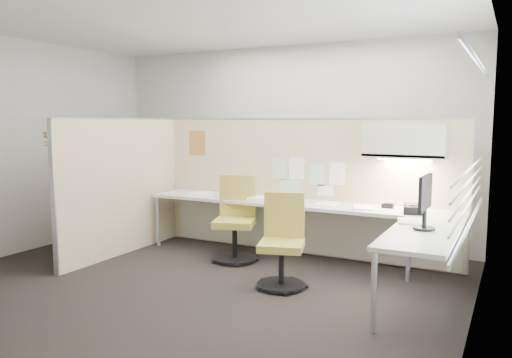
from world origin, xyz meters
The scene contains 27 objects.
floor centered at (0.00, 0.00, -0.01)m, with size 5.50×4.50×0.01m, color black.
ceiling centered at (0.00, 0.00, 2.80)m, with size 5.50×4.50×0.01m, color white.
wall_back centered at (0.00, 2.25, 1.40)m, with size 5.50×0.02×2.80m, color beige.
wall_front centered at (0.00, -2.25, 1.40)m, with size 5.50×0.02×2.80m, color beige.
wall_left centered at (-2.75, 0.00, 1.40)m, with size 0.02×4.50×2.80m, color beige.
wall_right centered at (2.75, 0.00, 1.40)m, with size 0.02×4.50×2.80m, color beige.
window_pane centered at (2.73, 0.00, 1.55)m, with size 0.01×2.80×1.30m, color #9EAAB8.
partition_back centered at (0.55, 1.60, 0.88)m, with size 4.10×0.06×1.75m, color #CBB98C.
partition_left centered at (-1.50, 0.50, 0.88)m, with size 0.06×2.20×1.75m, color #CBB98C.
desk centered at (0.93, 1.13, 0.60)m, with size 4.00×2.07×0.73m.
overhead_bin centered at (1.90, 1.39, 1.51)m, with size 0.90×0.36×0.38m, color beige.
task_light_strip centered at (1.90, 1.39, 1.30)m, with size 0.60×0.06×0.02m, color #FFEABF.
pinned_papers centered at (0.63, 1.57, 1.03)m, with size 1.01×0.00×0.47m.
poster centered at (-1.05, 1.57, 1.42)m, with size 0.28×0.00×0.35m, color orange.
chair_left centered at (-0.05, 0.92, 0.48)m, with size 0.62×0.63×1.04m.
chair_right centered at (0.89, 0.28, 0.45)m, with size 0.56×0.58×0.96m.
monitor centered at (2.30, 0.36, 1.02)m, with size 0.20×0.48×0.51m.
phone centered at (2.05, 1.14, 0.78)m, with size 0.24×0.22×0.12m.
stapler centered at (1.73, 1.37, 0.76)m, with size 0.14×0.04×0.05m, color black.
tape_dispenser centered at (1.75, 1.36, 0.76)m, with size 0.10×0.06×0.06m, color black.
coat_hook centered at (-1.58, -0.39, 1.41)m, with size 0.18×0.49×1.45m.
paper_stack_0 centered at (-0.77, 1.23, 0.75)m, with size 0.23×0.30×0.03m, color white.
paper_stack_1 centered at (-0.27, 1.25, 0.74)m, with size 0.23×0.30×0.02m, color white.
paper_stack_2 centered at (0.16, 1.16, 0.75)m, with size 0.23×0.30×0.05m, color white.
paper_stack_3 centered at (1.02, 1.27, 0.74)m, with size 0.23×0.30×0.01m, color white.
paper_stack_4 centered at (1.49, 1.20, 0.74)m, with size 0.23×0.30×0.02m, color white.
paper_stack_5 centered at (2.12, 0.66, 0.74)m, with size 0.23×0.30×0.02m, color white.
Camera 1 is at (3.03, -4.38, 1.74)m, focal length 35.00 mm.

